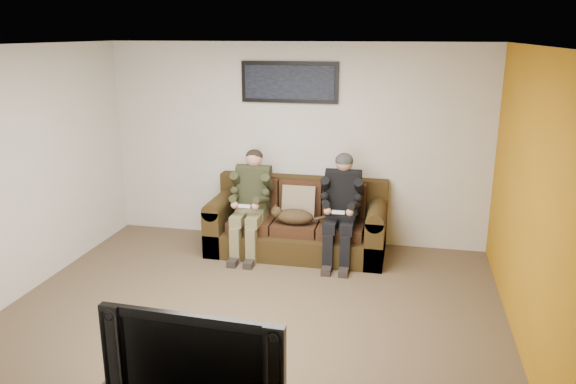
% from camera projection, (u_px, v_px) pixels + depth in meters
% --- Properties ---
extents(floor, '(5.00, 5.00, 0.00)m').
position_uv_depth(floor, '(251.00, 316.00, 5.57)').
color(floor, brown).
rests_on(floor, ground).
extents(ceiling, '(5.00, 5.00, 0.00)m').
position_uv_depth(ceiling, '(245.00, 46.00, 4.86)').
color(ceiling, silver).
rests_on(ceiling, ground).
extents(wall_back, '(5.00, 0.00, 5.00)m').
position_uv_depth(wall_back, '(296.00, 144.00, 7.33)').
color(wall_back, beige).
rests_on(wall_back, ground).
extents(wall_front, '(5.00, 0.00, 5.00)m').
position_uv_depth(wall_front, '(135.00, 298.00, 3.10)').
color(wall_front, beige).
rests_on(wall_front, ground).
extents(wall_left, '(0.00, 4.50, 4.50)m').
position_uv_depth(wall_left, '(12.00, 176.00, 5.72)').
color(wall_left, beige).
rests_on(wall_left, ground).
extents(wall_right, '(0.00, 4.50, 4.50)m').
position_uv_depth(wall_right, '(534.00, 207.00, 4.71)').
color(wall_right, beige).
rests_on(wall_right, ground).
extents(accent_wall_right, '(0.00, 4.50, 4.50)m').
position_uv_depth(accent_wall_right, '(533.00, 207.00, 4.71)').
color(accent_wall_right, '#B47712').
rests_on(accent_wall_right, ground).
extents(sofa, '(2.20, 0.95, 0.90)m').
position_uv_depth(sofa, '(298.00, 225.00, 7.17)').
color(sofa, '#34250F').
rests_on(sofa, ground).
extents(throw_pillow, '(0.42, 0.20, 0.42)m').
position_uv_depth(throw_pillow, '(299.00, 201.00, 7.13)').
color(throw_pillow, '#8E7A5D').
rests_on(throw_pillow, sofa).
extents(throw_blanket, '(0.45, 0.22, 0.08)m').
position_uv_depth(throw_blanket, '(253.00, 174.00, 7.41)').
color(throw_blanket, tan).
rests_on(throw_blanket, sofa).
extents(person_left, '(0.51, 0.87, 1.30)m').
position_uv_depth(person_left, '(251.00, 197.00, 7.01)').
color(person_left, olive).
rests_on(person_left, sofa).
extents(person_right, '(0.51, 0.86, 1.30)m').
position_uv_depth(person_right, '(342.00, 202.00, 6.78)').
color(person_right, black).
rests_on(person_right, sofa).
extents(cat, '(0.66, 0.26, 0.24)m').
position_uv_depth(cat, '(293.00, 216.00, 6.87)').
color(cat, '#4E381E').
rests_on(cat, sofa).
extents(framed_poster, '(1.25, 0.05, 0.52)m').
position_uv_depth(framed_poster, '(289.00, 82.00, 7.09)').
color(framed_poster, black).
rests_on(framed_poster, wall_back).
extents(television, '(1.17, 0.20, 0.67)m').
position_uv_depth(television, '(199.00, 355.00, 3.48)').
color(television, black).
rests_on(television, tv_stand).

